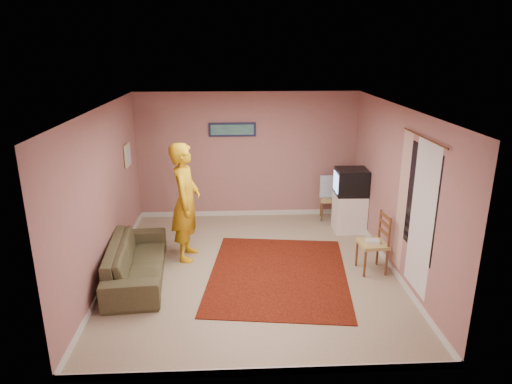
{
  "coord_description": "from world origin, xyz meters",
  "views": [
    {
      "loc": [
        -0.27,
        -6.64,
        3.46
      ],
      "look_at": [
        0.09,
        0.6,
        1.13
      ],
      "focal_mm": 32.0,
      "sensor_mm": 36.0,
      "label": 1
    }
  ],
  "objects_px": {
    "chair_a": "(330,194)",
    "chair_b": "(373,237)",
    "sofa": "(136,261)",
    "tv_cabinet": "(349,212)",
    "person": "(186,202)",
    "crt_tv": "(351,182)"
  },
  "relations": [
    {
      "from": "crt_tv",
      "to": "person",
      "type": "height_order",
      "value": "person"
    },
    {
      "from": "crt_tv",
      "to": "chair_b",
      "type": "distance_m",
      "value": 1.74
    },
    {
      "from": "chair_a",
      "to": "person",
      "type": "bearing_deg",
      "value": -140.97
    },
    {
      "from": "sofa",
      "to": "tv_cabinet",
      "type": "bearing_deg",
      "value": -70.18
    },
    {
      "from": "chair_b",
      "to": "person",
      "type": "relative_size",
      "value": 0.26
    },
    {
      "from": "chair_a",
      "to": "chair_b",
      "type": "distance_m",
      "value": 2.33
    },
    {
      "from": "crt_tv",
      "to": "chair_b",
      "type": "relative_size",
      "value": 1.16
    },
    {
      "from": "sofa",
      "to": "chair_b",
      "type": "bearing_deg",
      "value": -94.23
    },
    {
      "from": "chair_a",
      "to": "crt_tv",
      "type": "bearing_deg",
      "value": -61.12
    },
    {
      "from": "chair_b",
      "to": "sofa",
      "type": "height_order",
      "value": "chair_b"
    },
    {
      "from": "tv_cabinet",
      "to": "chair_b",
      "type": "height_order",
      "value": "chair_b"
    },
    {
      "from": "tv_cabinet",
      "to": "chair_a",
      "type": "height_order",
      "value": "chair_a"
    },
    {
      "from": "crt_tv",
      "to": "chair_b",
      "type": "height_order",
      "value": "crt_tv"
    },
    {
      "from": "chair_a",
      "to": "chair_b",
      "type": "relative_size",
      "value": 0.91
    },
    {
      "from": "crt_tv",
      "to": "tv_cabinet",
      "type": "bearing_deg",
      "value": -0.0
    },
    {
      "from": "tv_cabinet",
      "to": "person",
      "type": "height_order",
      "value": "person"
    },
    {
      "from": "crt_tv",
      "to": "chair_a",
      "type": "bearing_deg",
      "value": 112.57
    },
    {
      "from": "tv_cabinet",
      "to": "sofa",
      "type": "xyz_separation_m",
      "value": [
        -3.75,
        -1.76,
        -0.07
      ]
    },
    {
      "from": "chair_b",
      "to": "person",
      "type": "distance_m",
      "value": 3.08
    },
    {
      "from": "chair_b",
      "to": "sofa",
      "type": "relative_size",
      "value": 0.25
    },
    {
      "from": "tv_cabinet",
      "to": "chair_b",
      "type": "relative_size",
      "value": 1.41
    },
    {
      "from": "sofa",
      "to": "person",
      "type": "bearing_deg",
      "value": -50.08
    }
  ]
}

